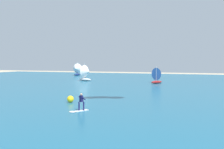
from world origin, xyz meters
TOP-DOWN VIEW (x-y plane):
  - ocean at (0.00, 51.24)m, footprint 160.00×90.00m
  - kitesurfer at (-3.41, 18.05)m, footprint 1.43×1.99m
  - sailboat_outermost at (-34.09, 72.36)m, footprint 3.35×3.96m
  - sailboat_center_horizon at (-2.20, 51.25)m, footprint 3.06×3.41m
  - sailboat_leading at (-19.79, 51.74)m, footprint 3.84×3.37m
  - marker_buoy at (-6.83, 22.15)m, footprint 0.77×0.77m

SIDE VIEW (x-z plane):
  - ocean at x=0.00m, z-range 0.00..0.10m
  - marker_buoy at x=-6.83m, z-range 0.10..0.87m
  - kitesurfer at x=-3.41m, z-range -0.13..1.54m
  - sailboat_center_horizon at x=-2.20m, z-range -0.06..3.74m
  - sailboat_leading at x=-19.79m, z-range -0.08..4.24m
  - sailboat_outermost at x=-34.09m, z-range -0.09..4.54m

